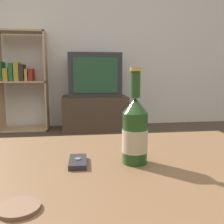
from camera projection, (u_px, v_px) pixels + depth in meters
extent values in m
cube|color=silver|center=(83.00, 29.00, 3.47)|extent=(8.00, 0.05, 2.60)
cube|color=brown|center=(123.00, 185.00, 0.64)|extent=(1.00, 0.89, 0.04)
cylinder|color=brown|center=(208.00, 195.00, 1.12)|extent=(0.07, 0.07, 0.45)
cube|color=#4C3828|center=(95.00, 113.00, 3.35)|extent=(0.81, 0.48, 0.43)
cube|color=#2D2D2D|center=(94.00, 75.00, 3.28)|extent=(0.64, 0.40, 0.53)
cube|color=#234C2D|center=(96.00, 75.00, 3.08)|extent=(0.53, 0.01, 0.42)
cube|color=tan|center=(0.00, 82.00, 3.23)|extent=(0.02, 0.30, 1.23)
cube|color=tan|center=(46.00, 81.00, 3.31)|extent=(0.02, 0.30, 1.23)
cube|color=tan|center=(26.00, 129.00, 3.36)|extent=(0.58, 0.30, 0.02)
cube|color=tan|center=(23.00, 82.00, 3.27)|extent=(0.58, 0.30, 0.02)
cube|color=tan|center=(21.00, 31.00, 3.17)|extent=(0.58, 0.30, 0.02)
cube|color=#236B38|center=(2.00, 71.00, 3.22)|extent=(0.03, 0.21, 0.23)
cube|color=#B7932D|center=(7.00, 75.00, 3.23)|extent=(0.06, 0.21, 0.15)
cube|color=#236B38|center=(12.00, 72.00, 3.23)|extent=(0.05, 0.21, 0.22)
cube|color=#B7932D|center=(18.00, 72.00, 3.24)|extent=(0.06, 0.21, 0.23)
cube|color=#2D2828|center=(23.00, 73.00, 3.25)|extent=(0.05, 0.21, 0.20)
cube|color=#B7932D|center=(27.00, 75.00, 3.26)|extent=(0.03, 0.21, 0.15)
cube|color=maroon|center=(32.00, 75.00, 3.27)|extent=(0.05, 0.21, 0.15)
cylinder|color=#1E4219|center=(135.00, 138.00, 0.74)|extent=(0.07, 0.07, 0.14)
cylinder|color=tan|center=(135.00, 141.00, 0.74)|extent=(0.07, 0.07, 0.06)
cone|color=#1E4219|center=(135.00, 105.00, 0.72)|extent=(0.07, 0.07, 0.04)
cylinder|color=#1E4219|center=(136.00, 84.00, 0.71)|extent=(0.03, 0.03, 0.07)
cylinder|color=#B79333|center=(136.00, 69.00, 0.71)|extent=(0.03, 0.03, 0.01)
cube|color=#232328|center=(78.00, 162.00, 0.73)|extent=(0.05, 0.10, 0.01)
cylinder|color=slate|center=(78.00, 159.00, 0.73)|extent=(0.02, 0.02, 0.00)
cylinder|color=brown|center=(19.00, 208.00, 0.49)|extent=(0.08, 0.08, 0.01)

